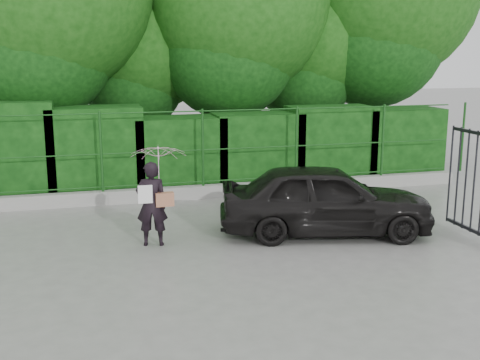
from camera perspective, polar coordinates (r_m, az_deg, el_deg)
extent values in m
plane|color=gray|center=(9.91, -0.57, -7.91)|extent=(80.00, 80.00, 0.00)
cube|color=#9E9E99|center=(14.10, -5.09, -1.22)|extent=(14.00, 0.25, 0.30)
cylinder|color=#164716|center=(13.71, -13.02, 2.61)|extent=(0.06, 0.06, 1.80)
cylinder|color=#164716|center=(13.96, -3.55, 3.07)|extent=(0.06, 0.06, 1.80)
cylinder|color=#164716|center=(14.58, 5.36, 3.43)|extent=(0.06, 0.06, 1.80)
cylinder|color=#164716|center=(15.52, 13.38, 3.69)|extent=(0.06, 0.06, 1.80)
cylinder|color=#164716|center=(16.73, 20.36, 3.85)|extent=(0.06, 0.06, 1.80)
cylinder|color=#164716|center=(14.04, -5.11, -0.22)|extent=(13.60, 0.03, 0.03)
cylinder|color=#164716|center=(13.90, -5.16, 2.80)|extent=(13.60, 0.03, 0.03)
cylinder|color=#164716|center=(13.78, -5.23, 6.49)|extent=(13.60, 0.03, 0.03)
cube|color=black|center=(14.80, -21.31, 2.55)|extent=(2.20, 1.20, 2.28)
cube|color=black|center=(14.72, -13.53, 2.67)|extent=(2.20, 1.20, 2.12)
cube|color=black|center=(14.91, -5.80, 2.49)|extent=(2.20, 1.20, 1.82)
cube|color=black|center=(15.35, 1.60, 2.90)|extent=(2.20, 1.20, 1.86)
cube|color=black|center=(16.01, 8.50, 3.38)|extent=(2.20, 1.20, 1.99)
cube|color=black|center=(16.90, 14.74, 3.41)|extent=(2.20, 1.20, 1.89)
cylinder|color=black|center=(16.28, -17.45, 7.56)|extent=(0.36, 0.36, 4.50)
cylinder|color=black|center=(17.71, -9.01, 6.27)|extent=(0.36, 0.36, 3.25)
sphere|color=#14470F|center=(17.62, -9.23, 12.59)|extent=(3.90, 3.90, 3.90)
cylinder|color=black|center=(17.12, -0.28, 7.90)|extent=(0.36, 0.36, 4.25)
sphere|color=#14470F|center=(17.12, -0.29, 16.44)|extent=(5.10, 5.10, 5.10)
cylinder|color=black|center=(18.59, 6.70, 7.00)|extent=(0.36, 0.36, 3.50)
sphere|color=#14470F|center=(18.52, 6.87, 13.48)|extent=(4.20, 4.20, 4.20)
cylinder|color=black|center=(19.01, 12.88, 8.78)|extent=(0.36, 0.36, 4.75)
cube|color=black|center=(11.77, 21.83, -4.77)|extent=(0.05, 2.00, 0.06)
cylinder|color=black|center=(11.79, 21.31, -0.19)|extent=(0.04, 0.04, 1.90)
cylinder|color=black|center=(11.99, 20.62, 0.06)|extent=(0.04, 0.04, 1.90)
cylinder|color=black|center=(12.19, 19.94, 0.30)|extent=(0.04, 0.04, 1.90)
cylinder|color=black|center=(12.39, 19.29, 0.53)|extent=(0.04, 0.04, 1.90)
imported|color=black|center=(10.72, -8.37, -2.25)|extent=(0.61, 0.46, 1.52)
imported|color=#FFC3E4|center=(10.66, -7.70, 0.90)|extent=(0.99, 1.00, 0.90)
cube|color=#A06447|center=(10.65, -7.16, -1.83)|extent=(0.32, 0.15, 0.24)
cube|color=white|center=(10.54, -8.98, -1.35)|extent=(0.25, 0.02, 0.32)
imported|color=black|center=(11.40, 8.10, -1.80)|extent=(4.21, 2.44, 1.35)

